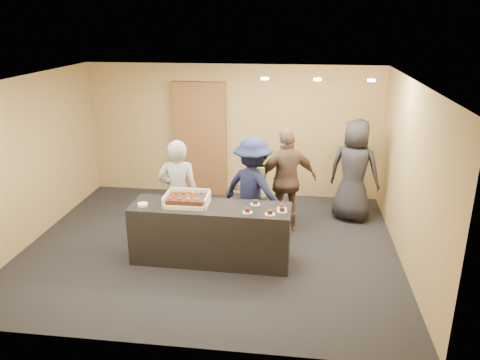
{
  "coord_description": "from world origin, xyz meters",
  "views": [
    {
      "loc": [
        1.36,
        -6.79,
        3.57
      ],
      "look_at": [
        0.48,
        0.0,
        1.17
      ],
      "focal_mm": 35.0,
      "sensor_mm": 36.0,
      "label": 1
    }
  ],
  "objects": [
    {
      "name": "plate_stack",
      "position": [
        -0.92,
        -0.57,
        0.92
      ],
      "size": [
        0.15,
        0.15,
        0.04
      ],
      "primitive_type": "cylinder",
      "color": "white",
      "rests_on": "serving_counter"
    },
    {
      "name": "person_brown_extra",
      "position": [
        1.18,
        0.82,
        0.92
      ],
      "size": [
        1.16,
        0.82,
        1.83
      ],
      "primitive_type": "imported",
      "rotation": [
        0.0,
        0.0,
        3.53
      ],
      "color": "brown",
      "rests_on": "floor"
    },
    {
      "name": "slice_d",
      "position": [
        1.15,
        -0.42,
        0.92
      ],
      "size": [
        0.15,
        0.15,
        0.07
      ],
      "color": "white",
      "rests_on": "serving_counter"
    },
    {
      "name": "ceiling_spotlights",
      "position": [
        1.6,
        0.5,
        2.67
      ],
      "size": [
        1.72,
        0.12,
        0.03
      ],
      "color": "#FFEAC6",
      "rests_on": "ceiling"
    },
    {
      "name": "cake_box",
      "position": [
        -0.27,
        -0.43,
        0.94
      ],
      "size": [
        0.65,
        0.45,
        0.19
      ],
      "color": "white",
      "rests_on": "serving_counter"
    },
    {
      "name": "storage_cabinet",
      "position": [
        -0.66,
        2.41,
        1.18
      ],
      "size": [
        1.07,
        0.15,
        2.35
      ],
      "primitive_type": "cube",
      "color": "brown",
      "rests_on": "floor"
    },
    {
      "name": "person_server_grey",
      "position": [
        -0.51,
        -0.0,
        0.89
      ],
      "size": [
        0.69,
        0.49,
        1.78
      ],
      "primitive_type": "imported",
      "rotation": [
        0.0,
        0.0,
        3.24
      ],
      "color": "#949499",
      "rests_on": "floor"
    },
    {
      "name": "slice_a",
      "position": [
        0.67,
        -0.62,
        0.92
      ],
      "size": [
        0.15,
        0.15,
        0.07
      ],
      "color": "white",
      "rests_on": "serving_counter"
    },
    {
      "name": "serving_counter",
      "position": [
        0.09,
        -0.45,
        0.45
      ],
      "size": [
        2.41,
        0.74,
        0.9
      ],
      "primitive_type": "cube",
      "rotation": [
        0.0,
        0.0,
        -0.02
      ],
      "color": "black",
      "rests_on": "floor"
    },
    {
      "name": "person_dark_suit",
      "position": [
        2.38,
        1.44,
        0.94
      ],
      "size": [
        1.07,
        0.89,
        1.88
      ],
      "primitive_type": "imported",
      "rotation": [
        0.0,
        0.0,
        2.78
      ],
      "color": "black",
      "rests_on": "floor"
    },
    {
      "name": "room",
      "position": [
        0.0,
        0.0,
        1.35
      ],
      "size": [
        6.04,
        6.0,
        2.7
      ],
      "color": "black",
      "rests_on": "ground"
    },
    {
      "name": "person_sage_man",
      "position": [
        0.59,
        0.69,
        0.8
      ],
      "size": [
        0.97,
        0.89,
        1.6
      ],
      "primitive_type": "imported",
      "rotation": [
        0.0,
        0.0,
        3.59
      ],
      "color": "#9FAC7A",
      "rests_on": "floor"
    },
    {
      "name": "slice_b",
      "position": [
        0.75,
        -0.3,
        0.92
      ],
      "size": [
        0.15,
        0.15,
        0.07
      ],
      "color": "white",
      "rests_on": "serving_counter"
    },
    {
      "name": "slice_c",
      "position": [
        0.99,
        -0.64,
        0.92
      ],
      "size": [
        0.15,
        0.15,
        0.07
      ],
      "color": "white",
      "rests_on": "serving_counter"
    },
    {
      "name": "sheet_cake",
      "position": [
        -0.27,
        -0.45,
        1.0
      ],
      "size": [
        0.55,
        0.38,
        0.11
      ],
      "color": "#3F1C0E",
      "rests_on": "cake_box"
    },
    {
      "name": "slice_e",
      "position": [
        1.16,
        -0.52,
        0.92
      ],
      "size": [
        0.15,
        0.15,
        0.07
      ],
      "color": "white",
      "rests_on": "serving_counter"
    },
    {
      "name": "person_navy_man",
      "position": [
        0.65,
        0.39,
        0.88
      ],
      "size": [
        1.31,
        1.12,
        1.76
      ],
      "primitive_type": "imported",
      "rotation": [
        0.0,
        0.0,
        2.64
      ],
      "color": "#151938",
      "rests_on": "floor"
    }
  ]
}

